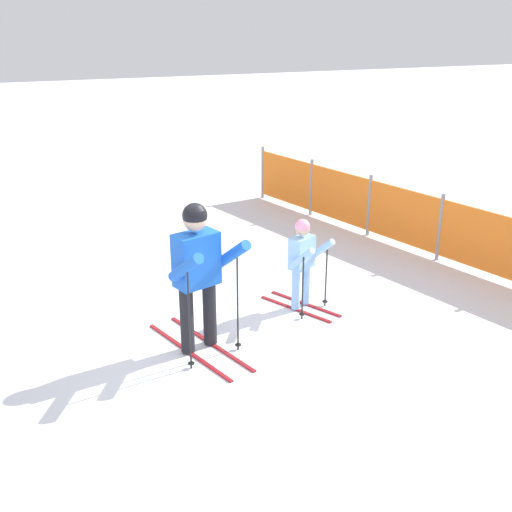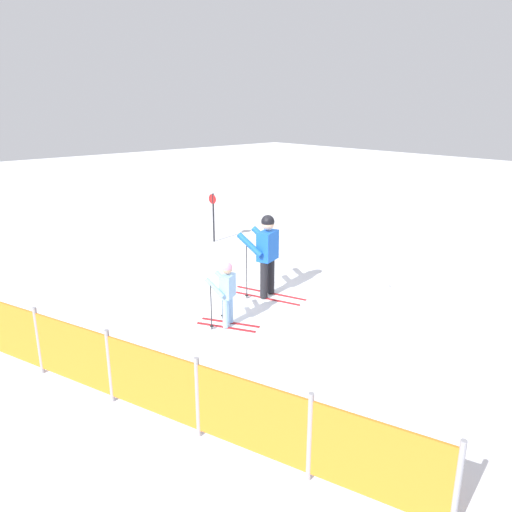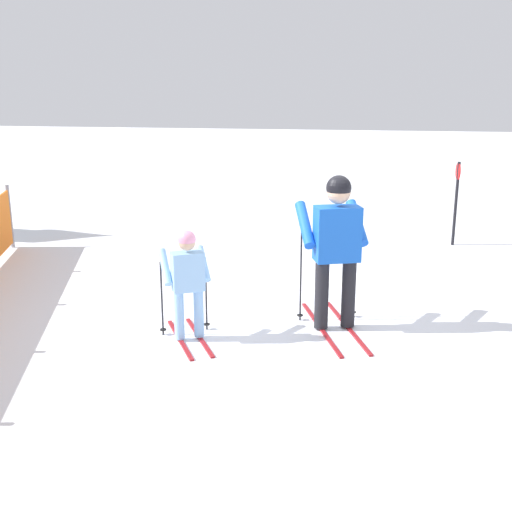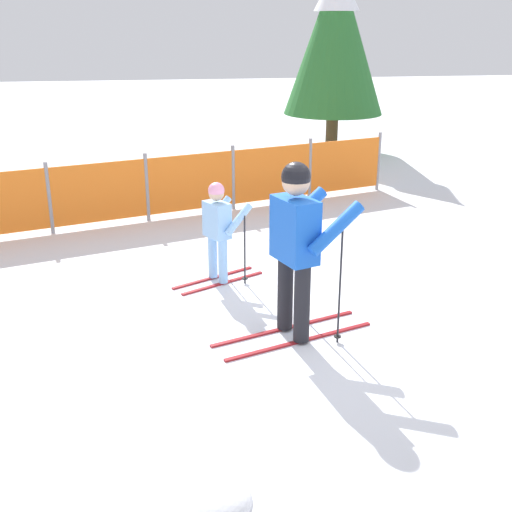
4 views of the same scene
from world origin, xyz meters
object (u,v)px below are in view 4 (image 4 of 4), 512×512
Objects in this scene: skier_adult at (297,235)px; conifer_far at (336,36)px; safety_fence at (147,187)px; skier_child at (218,224)px.

skier_adult is 9.73m from conifer_far.
conifer_far is (4.30, 4.99, 2.08)m from safety_fence.
skier_child is 8.61m from conifer_far.
skier_adult reaches higher than skier_child.
skier_child is 2.78m from safety_fence.
safety_fence is at bearing -130.78° from conifer_far.
skier_child is at bearing 92.12° from skier_adult.
conifer_far is at bearing 37.30° from skier_child.
skier_child is at bearing -72.84° from safety_fence.
safety_fence is at bearing 78.99° from skier_child.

